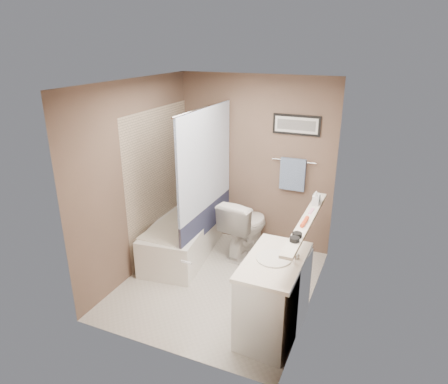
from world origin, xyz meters
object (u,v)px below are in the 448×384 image
at_px(vanity, 274,298).
at_px(candle_bowl_near, 295,239).
at_px(candle_bowl_far, 297,235).
at_px(soap_bottle, 316,198).
at_px(glass_jar, 317,198).
at_px(toilet, 245,226).
at_px(bathtub, 183,238).
at_px(hair_brush_front, 305,222).

distance_m(vanity, candle_bowl_near, 0.76).
bearing_deg(candle_bowl_far, vanity, -176.19).
bearing_deg(soap_bottle, candle_bowl_far, -90.00).
xyz_separation_m(candle_bowl_near, glass_jar, (0.00, 1.01, 0.03)).
height_order(vanity, candle_bowl_near, candle_bowl_near).
bearing_deg(toilet, bathtub, 34.03).
bearing_deg(soap_bottle, candle_bowl_near, -90.00).
height_order(candle_bowl_far, hair_brush_front, hair_brush_front).
xyz_separation_m(candle_bowl_near, candle_bowl_far, (0.00, 0.09, 0.00)).
distance_m(hair_brush_front, soap_bottle, 0.52).
distance_m(toilet, vanity, 1.63).
bearing_deg(vanity, toilet, 124.21).
bearing_deg(bathtub, glass_jar, -11.11).
bearing_deg(glass_jar, toilet, 154.84).
height_order(bathtub, candle_bowl_far, candle_bowl_far).
bearing_deg(bathtub, hair_brush_front, -29.45).
bearing_deg(hair_brush_front, candle_bowl_far, -90.00).
bearing_deg(vanity, glass_jar, 82.32).
height_order(candle_bowl_near, soap_bottle, soap_bottle).
height_order(toilet, vanity, toilet).
height_order(toilet, soap_bottle, soap_bottle).
height_order(glass_jar, soap_bottle, soap_bottle).
bearing_deg(candle_bowl_far, hair_brush_front, 90.00).
bearing_deg(toilet, candle_bowl_far, 134.51).
height_order(hair_brush_front, soap_bottle, soap_bottle).
relative_size(toilet, candle_bowl_near, 9.22).
bearing_deg(candle_bowl_near, bathtub, 148.10).
distance_m(toilet, hair_brush_front, 1.65).
relative_size(vanity, candle_bowl_far, 10.00).
distance_m(vanity, soap_bottle, 1.17).
xyz_separation_m(toilet, glass_jar, (1.01, -0.48, 0.75)).
bearing_deg(candle_bowl_near, glass_jar, 90.00).
relative_size(bathtub, vanity, 1.67).
height_order(toilet, candle_bowl_far, candle_bowl_far).
xyz_separation_m(hair_brush_front, glass_jar, (0.00, 0.61, 0.03)).
relative_size(bathtub, hair_brush_front, 6.82).
bearing_deg(candle_bowl_near, hair_brush_front, 90.00).
xyz_separation_m(toilet, vanity, (0.83, -1.40, -0.01)).
bearing_deg(soap_bottle, vanity, -102.42).
xyz_separation_m(toilet, candle_bowl_near, (1.01, -1.48, 0.72)).
xyz_separation_m(candle_bowl_far, soap_bottle, (0.00, 0.83, 0.06)).
xyz_separation_m(glass_jar, soap_bottle, (0.00, -0.08, 0.03)).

